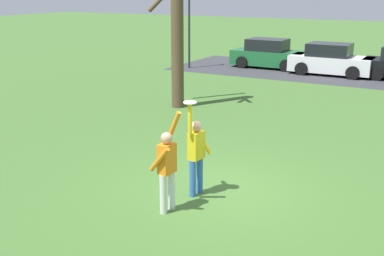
{
  "coord_description": "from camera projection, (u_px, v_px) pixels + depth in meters",
  "views": [
    {
      "loc": [
        4.18,
        -8.83,
        4.31
      ],
      "look_at": [
        -0.38,
        -0.52,
        1.51
      ],
      "focal_mm": 44.59,
      "sensor_mm": 36.0,
      "label": 1
    }
  ],
  "objects": [
    {
      "name": "ground_plane",
      "position": [
        218.0,
        190.0,
        10.58
      ],
      "size": [
        120.0,
        120.0,
        0.0
      ],
      "primitive_type": "plane",
      "color": "#426B2D"
    },
    {
      "name": "person_catcher",
      "position": [
        196.0,
        152.0,
        10.08
      ],
      "size": [
        0.49,
        0.56,
        2.08
      ],
      "rotation": [
        0.0,
        0.0,
        -1.69
      ],
      "color": "#3366B7",
      "rests_on": "ground_plane"
    },
    {
      "name": "person_defender",
      "position": [
        167.0,
        165.0,
        9.31
      ],
      "size": [
        0.49,
        0.58,
        2.04
      ],
      "rotation": [
        0.0,
        0.0,
        1.45
      ],
      "color": "silver",
      "rests_on": "ground_plane"
    },
    {
      "name": "frisbee_disc",
      "position": [
        190.0,
        102.0,
        9.59
      ],
      "size": [
        0.27,
        0.27,
        0.02
      ],
      "primitive_type": "cylinder",
      "color": "white",
      "rests_on": "person_catcher"
    },
    {
      "name": "parked_car_green",
      "position": [
        269.0,
        55.0,
        26.57
      ],
      "size": [
        4.11,
        2.07,
        1.59
      ],
      "rotation": [
        0.0,
        0.0,
        -0.01
      ],
      "color": "#1E6633",
      "rests_on": "ground_plane"
    },
    {
      "name": "parked_car_white",
      "position": [
        331.0,
        60.0,
        24.43
      ],
      "size": [
        4.11,
        2.07,
        1.59
      ],
      "rotation": [
        0.0,
        0.0,
        -0.01
      ],
      "color": "white",
      "rests_on": "ground_plane"
    },
    {
      "name": "parking_strip",
      "position": [
        372.0,
        77.0,
        23.98
      ],
      "size": [
        20.9,
        6.4,
        0.01
      ],
      "primitive_type": "cube",
      "color": "#38383D",
      "rests_on": "ground_plane"
    },
    {
      "name": "bare_tree_tall",
      "position": [
        178.0,
        20.0,
        17.07
      ],
      "size": [
        2.04,
        1.87,
        6.12
      ],
      "color": "brown",
      "rests_on": "ground_plane"
    },
    {
      "name": "lamppost_by_lot",
      "position": [
        189.0,
        21.0,
        25.92
      ],
      "size": [
        0.28,
        0.28,
        4.26
      ],
      "color": "#2D2D33",
      "rests_on": "ground_plane"
    }
  ]
}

